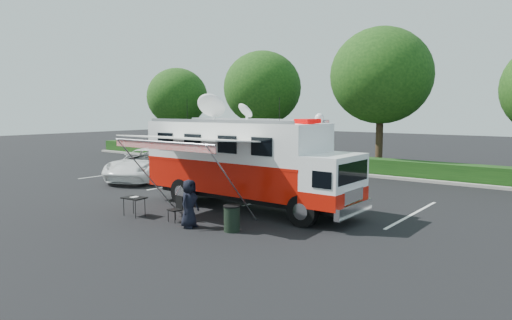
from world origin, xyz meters
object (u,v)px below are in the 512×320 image
(folding_table, at_px, (134,199))
(trash_bin, at_px, (232,218))
(command_truck, at_px, (247,162))
(white_suv, at_px, (148,179))

(folding_table, bearing_deg, trash_bin, 7.71)
(command_truck, relative_size, white_suv, 1.47)
(command_truck, xyz_separation_m, trash_bin, (1.75, -2.95, -1.44))
(command_truck, bearing_deg, trash_bin, -59.39)
(folding_table, bearing_deg, white_suv, 137.60)
(white_suv, height_order, folding_table, white_suv)
(white_suv, relative_size, folding_table, 7.02)
(white_suv, distance_m, folding_table, 9.02)
(command_truck, xyz_separation_m, white_suv, (-9.13, 2.54, -1.87))
(command_truck, height_order, trash_bin, command_truck)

